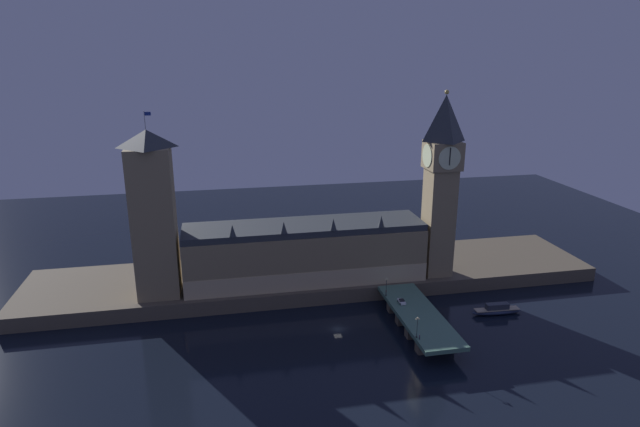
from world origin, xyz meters
TOP-DOWN VIEW (x-y plane):
  - ground_plane at (0.00, 0.00)m, footprint 400.00×400.00m
  - embankment at (0.00, 39.00)m, footprint 220.00×42.00m
  - parliament_hall at (-5.68, 31.32)m, footprint 88.89×21.97m
  - clock_tower at (45.07, 26.51)m, footprint 12.33×12.44m
  - victoria_tower at (-58.55, 28.63)m, footprint 14.55×14.55m
  - bridge at (26.09, -5.00)m, footprint 13.82×46.00m
  - car_northbound_lead at (23.05, 3.12)m, footprint 1.98×3.95m
  - pedestrian_near_rail at (20.01, -20.98)m, footprint 0.38×0.38m
  - pedestrian_far_rail at (20.01, 10.86)m, footprint 0.38×0.38m
  - street_lamp_near at (19.61, -19.72)m, footprint 1.34×0.60m
  - street_lamp_far at (19.61, 9.72)m, footprint 1.34×0.60m
  - boat_downstream at (57.01, -0.46)m, footprint 18.14×4.82m

SIDE VIEW (x-z plane):
  - ground_plane at x=0.00m, z-range 0.00..0.00m
  - boat_downstream at x=57.01m, z-range -0.55..3.51m
  - embankment at x=0.00m, z-range 0.00..5.40m
  - bridge at x=26.09m, z-range 0.96..6.76m
  - car_northbound_lead at x=23.05m, z-range 5.75..7.10m
  - pedestrian_near_rail at x=20.01m, z-range 5.84..7.55m
  - pedestrian_far_rail at x=20.01m, z-range 5.85..7.60m
  - street_lamp_far at x=19.61m, z-range 6.64..13.40m
  - street_lamp_near at x=19.61m, z-range 6.65..13.46m
  - parliament_hall at x=-5.68m, z-range 3.19..29.25m
  - victoria_tower at x=-58.55m, z-range 2.50..66.93m
  - clock_tower at x=45.07m, z-range 7.47..77.41m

